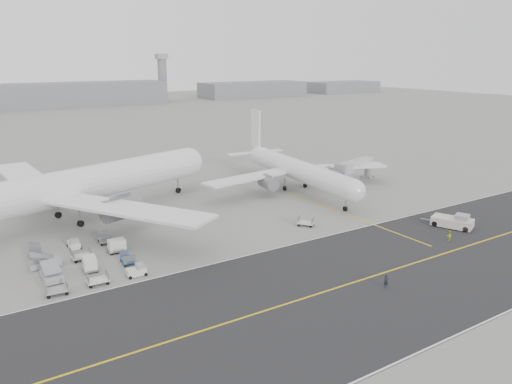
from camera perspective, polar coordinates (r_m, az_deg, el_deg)
ground at (r=77.26m, az=-3.83°, el=-7.20°), size 700.00×700.00×0.00m
taxiway at (r=66.36m, az=7.77°, el=-11.25°), size 220.00×59.00×0.03m
horizon_buildings at (r=330.39m, az=-21.60°, el=9.07°), size 520.00×28.00×28.00m
control_tower at (r=354.39m, az=-10.65°, el=12.84°), size 7.00×7.00×31.25m
airliner_a at (r=96.48m, az=-20.67°, el=0.49°), size 63.62×62.37×22.66m
airliner_b at (r=113.68m, az=4.58°, el=2.61°), size 46.44×47.15×16.28m
pushback_tug at (r=95.53m, az=21.63°, el=-3.16°), size 5.65×9.00×2.58m
jet_bridge at (r=122.43m, az=11.27°, el=2.87°), size 14.70×6.75×5.51m
gse_cluster at (r=77.71m, az=-18.91°, el=-7.90°), size 20.31×24.33×2.18m
stray_dolly at (r=90.32m, az=5.69°, el=-3.87°), size 3.14×3.34×1.76m
ground_crew_a at (r=68.71m, az=14.65°, el=-9.83°), size 0.77×0.63×1.83m
ground_crew_b at (r=88.49m, az=21.18°, el=-4.66°), size 0.90×0.71×1.78m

